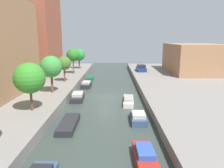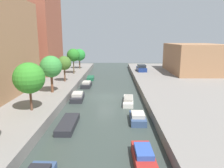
% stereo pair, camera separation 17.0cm
% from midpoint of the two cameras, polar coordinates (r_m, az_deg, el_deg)
% --- Properties ---
extents(ground_plane, '(84.00, 84.00, 0.00)m').
position_cam_midpoint_polar(ground_plane, '(30.13, -1.39, -3.52)').
color(ground_plane, '#333D38').
extents(quay_left, '(20.00, 64.00, 1.00)m').
position_cam_midpoint_polar(quay_left, '(34.04, -27.54, -2.21)').
color(quay_left, gray).
rests_on(quay_left, ground_plane).
extents(quay_right, '(20.00, 64.00, 1.00)m').
position_cam_midpoint_polar(quay_right, '(33.02, 25.63, -2.44)').
color(quay_right, gray).
rests_on(quay_right, ground_plane).
extents(apartment_tower_far, '(10.00, 11.26, 23.65)m').
position_cam_midpoint_polar(apartment_tower_far, '(47.68, -21.24, 17.08)').
color(apartment_tower_far, brown).
rests_on(apartment_tower_far, quay_left).
extents(low_block_right, '(10.00, 14.24, 6.00)m').
position_cam_midpoint_polar(low_block_right, '(48.37, 21.35, 6.49)').
color(low_block_right, '#9E704C').
rests_on(low_block_right, quay_right).
extents(street_tree_1, '(3.10, 3.10, 4.91)m').
position_cam_midpoint_polar(street_tree_1, '(22.40, -21.27, 1.51)').
color(street_tree_1, brown).
rests_on(street_tree_1, quay_left).
extents(street_tree_2, '(2.89, 2.89, 4.96)m').
position_cam_midpoint_polar(street_tree_2, '(29.20, -15.99, 4.50)').
color(street_tree_2, brown).
rests_on(street_tree_2, quay_left).
extents(street_tree_3, '(2.35, 2.35, 4.29)m').
position_cam_midpoint_polar(street_tree_3, '(36.31, -12.65, 5.50)').
color(street_tree_3, brown).
rests_on(street_tree_3, quay_left).
extents(street_tree_4, '(2.61, 2.61, 5.11)m').
position_cam_midpoint_polar(street_tree_4, '(44.03, -10.30, 7.66)').
color(street_tree_4, brown).
rests_on(street_tree_4, quay_left).
extents(street_tree_5, '(2.82, 2.82, 4.67)m').
position_cam_midpoint_polar(street_tree_5, '(51.35, -8.70, 7.76)').
color(street_tree_5, brown).
rests_on(street_tree_5, quay_left).
extents(parked_car, '(2.00, 4.20, 1.48)m').
position_cam_midpoint_polar(parked_car, '(47.42, 8.06, 4.22)').
color(parked_car, navy).
rests_on(parked_car, quay_right).
extents(moored_boat_left_1, '(1.51, 4.53, 0.57)m').
position_cam_midpoint_polar(moored_boat_left_1, '(20.68, -11.57, -10.52)').
color(moored_boat_left_1, '#232328').
rests_on(moored_boat_left_1, ground_plane).
extents(moored_boat_left_2, '(1.71, 3.76, 1.00)m').
position_cam_midpoint_polar(moored_boat_left_2, '(28.99, -9.12, -3.45)').
color(moored_boat_left_2, '#232328').
rests_on(moored_boat_left_2, ground_plane).
extents(moored_boat_left_3, '(1.59, 3.43, 0.96)m').
position_cam_midpoint_polar(moored_boat_left_3, '(36.37, -6.78, -0.16)').
color(moored_boat_left_3, '#232328').
rests_on(moored_boat_left_3, ground_plane).
extents(moored_boat_left_4, '(1.43, 3.20, 0.57)m').
position_cam_midpoint_polar(moored_boat_left_4, '(42.93, -5.69, 1.62)').
color(moored_boat_left_4, '#195638').
rests_on(moored_boat_left_4, ground_plane).
extents(moored_boat_right_1, '(1.41, 3.47, 1.04)m').
position_cam_midpoint_polar(moored_boat_right_1, '(15.17, 8.81, -18.71)').
color(moored_boat_right_1, maroon).
rests_on(moored_boat_right_1, ground_plane).
extents(moored_boat_right_2, '(1.51, 3.14, 0.99)m').
position_cam_midpoint_polar(moored_boat_right_2, '(21.53, 7.17, -9.03)').
color(moored_boat_right_2, '#33476B').
rests_on(moored_boat_right_2, ground_plane).
extents(moored_boat_right_3, '(1.54, 4.59, 0.85)m').
position_cam_midpoint_polar(moored_boat_right_3, '(27.34, 4.59, -4.43)').
color(moored_boat_right_3, beige).
rests_on(moored_boat_right_3, ground_plane).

